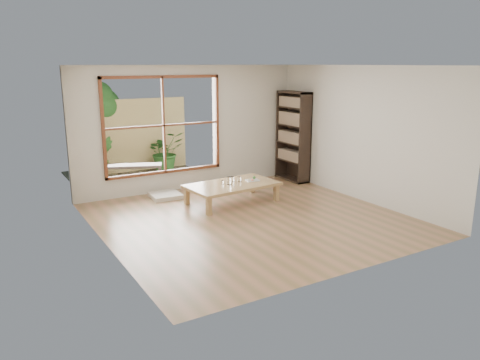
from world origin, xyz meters
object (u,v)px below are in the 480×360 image
object	(u,v)px
bookshelf	(293,136)
garden_bench	(132,167)
food_tray	(253,180)
low_table	(232,186)

from	to	relation	value
bookshelf	garden_bench	world-z (taller)	bookshelf
bookshelf	food_tray	distance (m)	1.96
bookshelf	garden_bench	xyz separation A→B (m)	(-3.31, 1.53, -0.64)
bookshelf	food_tray	size ratio (longest dim) A/B	7.22
bookshelf	garden_bench	distance (m)	3.70
low_table	bookshelf	xyz separation A→B (m)	(2.11, 0.89, 0.68)
bookshelf	food_tray	world-z (taller)	bookshelf
low_table	bookshelf	distance (m)	2.39
food_tray	garden_bench	bearing A→B (deg)	133.91
food_tray	bookshelf	bearing A→B (deg)	37.74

